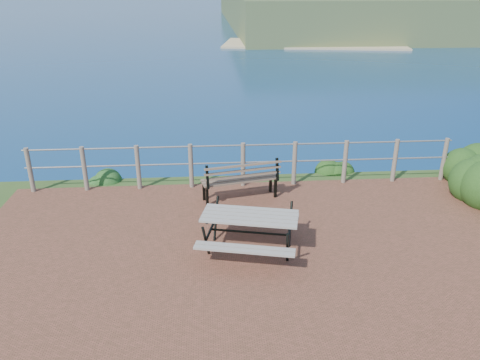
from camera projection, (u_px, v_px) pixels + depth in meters
name	position (u px, v px, depth m)	size (l,w,h in m)	color
ground	(260.00, 270.00, 7.47)	(10.00, 7.00, 0.12)	brown
safety_railing	(243.00, 162.00, 10.33)	(9.40, 0.10, 1.00)	#6B5B4C
picnic_table	(250.00, 229.00, 7.83)	(1.69, 1.35, 0.67)	gray
park_bench	(240.00, 173.00, 9.67)	(1.65, 0.74, 0.90)	brown
shrub_right_edge	(474.00, 182.00, 10.77)	(0.99, 0.99, 1.41)	#1B4013
shrub_lip_west	(104.00, 180.00, 10.86)	(0.67, 0.67, 0.37)	#224C1C
shrub_lip_east	(336.00, 172.00, 11.35)	(0.67, 0.67, 0.38)	#1B4013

